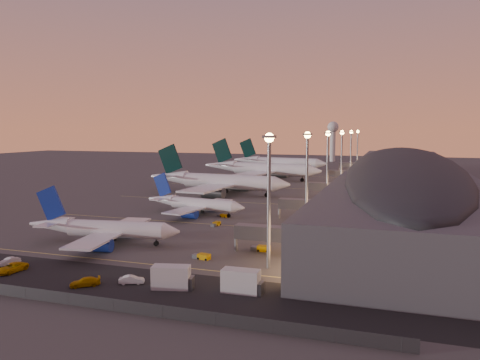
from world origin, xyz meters
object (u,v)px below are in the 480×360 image
at_px(baggage_tug_b, 261,249).
at_px(service_van_f, 85,282).
at_px(airliner_narrow_south, 103,229).
at_px(airliner_narrow_north, 194,204).
at_px(catering_truck_b, 243,282).
at_px(airliner_wide_mid, 261,169).
at_px(baggage_tug_a, 202,256).
at_px(radar_tower, 333,135).
at_px(service_van_e, 132,280).
at_px(baggage_tug_c, 223,216).
at_px(service_van_d, 12,268).
at_px(airliner_wide_far, 279,162).
at_px(service_van_a, 9,261).
at_px(baggage_tug_d, 216,224).
at_px(catering_truck_a, 173,278).
at_px(airliner_wide_near, 217,181).

xyz_separation_m(baggage_tug_b, service_van_f, (-22.28, -31.53, 0.16)).
xyz_separation_m(airliner_narrow_south, airliner_narrow_north, (4.86, 41.36, -0.19)).
bearing_deg(catering_truck_b, airliner_wide_mid, 103.48).
xyz_separation_m(baggage_tug_a, catering_truck_b, (14.15, -16.22, 1.27)).
bearing_deg(radar_tower, catering_truck_b, -85.36).
height_order(radar_tower, service_van_e, radar_tower).
xyz_separation_m(baggage_tug_c, service_van_d, (-18.24, -63.84, 0.39)).
xyz_separation_m(airliner_wide_far, service_van_a, (-0.92, -220.50, -4.57)).
distance_m(baggage_tug_a, service_van_f, 24.95).
relative_size(airliner_narrow_south, baggage_tug_a, 9.31).
xyz_separation_m(airliner_narrow_south, radar_tower, (15.59, 293.41, 18.42)).
distance_m(baggage_tug_d, service_van_a, 53.83).
bearing_deg(airliner_narrow_south, catering_truck_a, -46.01).
distance_m(baggage_tug_c, service_van_f, 66.10).
xyz_separation_m(airliner_wide_near, catering_truck_a, (34.54, -109.01, -3.41)).
distance_m(airliner_wide_far, service_van_f, 227.46).
bearing_deg(baggage_tug_c, service_van_d, -88.92).
xyz_separation_m(airliner_wide_near, baggage_tug_d, (22.75, -59.18, -4.74)).
bearing_deg(baggage_tug_b, service_van_f, -124.35).
bearing_deg(catering_truck_b, catering_truck_a, -172.85).
bearing_deg(service_van_a, airliner_wide_near, 106.48).
bearing_deg(baggage_tug_a, catering_truck_a, -71.85).
xyz_separation_m(airliner_wide_near, airliner_wide_mid, (1.85, 59.47, 0.32)).
height_order(radar_tower, service_van_f, radar_tower).
height_order(airliner_narrow_south, airliner_wide_far, airliner_wide_far).
bearing_deg(baggage_tug_b, airliner_narrow_south, -171.38).
height_order(airliner_wide_near, service_van_d, airliner_wide_near).
bearing_deg(baggage_tug_a, airliner_wide_far, 109.72).
bearing_deg(airliner_narrow_north, service_van_f, -72.78).
height_order(radar_tower, baggage_tug_a, radar_tower).
bearing_deg(airliner_wide_far, catering_truck_a, -72.04).
distance_m(radar_tower, baggage_tug_d, 267.28).
relative_size(radar_tower, baggage_tug_c, 9.36).
height_order(baggage_tug_c, service_van_e, service_van_e).
bearing_deg(service_van_f, baggage_tug_c, 141.82).
height_order(baggage_tug_b, service_van_e, service_van_e).
relative_size(airliner_wide_near, airliner_wide_far, 0.99).
relative_size(service_van_d, service_van_e, 1.39).
height_order(baggage_tug_b, baggage_tug_d, baggage_tug_b).
distance_m(service_van_a, service_van_f, 22.91).
relative_size(radar_tower, service_van_a, 7.72).
bearing_deg(service_van_f, baggage_tug_b, 106.88).
height_order(catering_truck_b, service_van_f, catering_truck_b).
relative_size(airliner_narrow_north, catering_truck_b, 5.14).
relative_size(service_van_d, service_van_f, 1.19).
relative_size(airliner_narrow_south, baggage_tug_c, 10.78).
bearing_deg(airliner_wide_mid, baggage_tug_b, -65.01).
bearing_deg(catering_truck_a, airliner_wide_near, 94.47).
bearing_deg(radar_tower, airliner_narrow_south, -93.04).
bearing_deg(catering_truck_b, radar_tower, 93.21).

